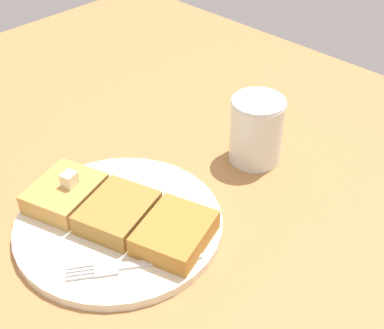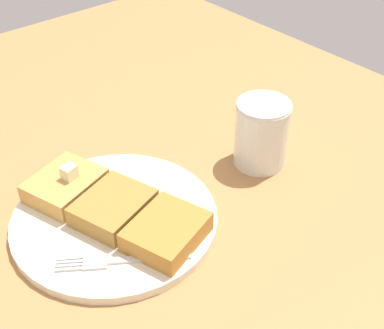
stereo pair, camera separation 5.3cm
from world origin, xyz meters
The scene contains 8 objects.
table_surface centered at (0.00, 0.00, 0.97)cm, with size 129.64×129.64×1.95cm, color #AF7944.
plate centered at (1.27, 3.10, 2.65)cm, with size 26.84×26.84×1.23cm.
toast_slice_left centered at (-6.62, 0.63, 4.57)cm, with size 7.80×9.44×2.79cm, color tan.
toast_slice_middle centered at (1.27, 3.10, 4.57)cm, with size 7.80×9.44×2.79cm, color #A97934.
toast_slice_right centered at (9.16, 5.56, 4.57)cm, with size 7.80×9.44×2.79cm, color #B67B32.
butter_pat_primary centered at (-6.06, 1.27, 6.90)cm, with size 1.87×1.68×1.87cm, color beige.
fork centered at (8.00, -1.32, 3.35)cm, with size 10.34×13.94×0.36cm.
syrup_jar centered at (4.34, 27.09, 6.58)cm, with size 7.99×7.99×10.14cm.
Camera 1 is at (42.91, -26.22, 50.89)cm, focal length 50.00 mm.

